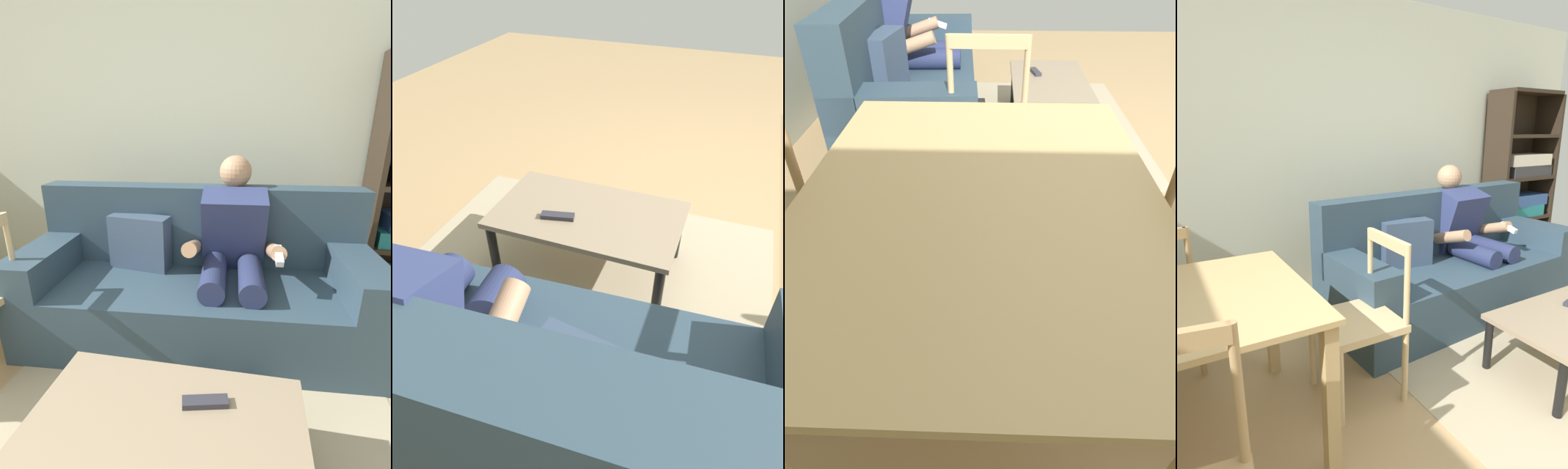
# 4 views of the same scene
# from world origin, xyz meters

# --- Properties ---
(couch) EXTENTS (2.19, 0.96, 0.95)m
(couch) POSITION_xyz_m (0.83, 1.81, 0.34)
(couch) COLOR #2D4251
(couch) RESTS_ON ground_plane
(person_lounging) EXTENTS (0.61, 0.96, 1.15)m
(person_lounging) POSITION_xyz_m (1.06, 1.83, 0.59)
(person_lounging) COLOR navy
(person_lounging) RESTS_ON ground_plane
(coffee_table) EXTENTS (0.97, 0.57, 0.36)m
(coffee_table) POSITION_xyz_m (0.91, 0.76, 0.32)
(coffee_table) COLOR gray
(coffee_table) RESTS_ON ground_plane
(tv_remote) EXTENTS (0.18, 0.09, 0.02)m
(tv_remote) POSITION_xyz_m (1.04, 0.86, 0.37)
(tv_remote) COLOR #2D2D38
(tv_remote) RESTS_ON coffee_table
(dining_table) EXTENTS (1.27, 0.97, 0.75)m
(dining_table) POSITION_xyz_m (-1.27, 1.22, 0.65)
(dining_table) COLOR tan
(dining_table) RESTS_ON ground_plane
(dining_chair_facing_couch) EXTENTS (0.42, 0.42, 0.89)m
(dining_chair_facing_couch) POSITION_xyz_m (-0.31, 1.22, 0.44)
(dining_chair_facing_couch) COLOR #D1B27F
(dining_chair_facing_couch) RESTS_ON ground_plane
(area_rug) EXTENTS (2.01, 1.42, 0.01)m
(area_rug) POSITION_xyz_m (0.91, 0.76, 0.00)
(area_rug) COLOR tan
(area_rug) RESTS_ON ground_plane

